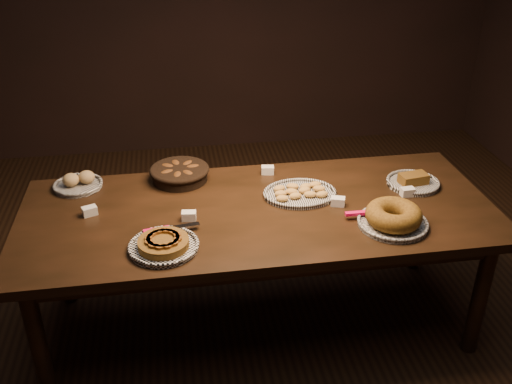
{
  "coord_description": "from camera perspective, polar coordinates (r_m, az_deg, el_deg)",
  "views": [
    {
      "loc": [
        -0.4,
        -2.46,
        2.21
      ],
      "look_at": [
        -0.01,
        0.05,
        0.82
      ],
      "focal_mm": 40.0,
      "sensor_mm": 36.0,
      "label": 1
    }
  ],
  "objects": [
    {
      "name": "bread_roll_plate",
      "position": [
        3.22,
        -17.34,
        0.9
      ],
      "size": [
        0.26,
        0.26,
        0.08
      ],
      "rotation": [
        0.0,
        0.0,
        -0.37
      ],
      "color": "white",
      "rests_on": "buffet_table"
    },
    {
      "name": "apple_tart_plate",
      "position": [
        2.61,
        -9.22,
        -5.19
      ],
      "size": [
        0.33,
        0.33,
        0.06
      ],
      "rotation": [
        0.0,
        0.0,
        -0.23
      ],
      "color": "white",
      "rests_on": "buffet_table"
    },
    {
      "name": "ground",
      "position": [
        3.33,
        0.24,
        -12.88
      ],
      "size": [
        5.0,
        5.0,
        0.0
      ],
      "primitive_type": "plane",
      "color": "black",
      "rests_on": "ground"
    },
    {
      "name": "tent_cards",
      "position": [
        2.94,
        0.5,
        -0.52
      ],
      "size": [
        1.71,
        0.49,
        0.04
      ],
      "color": "white",
      "rests_on": "buffet_table"
    },
    {
      "name": "bundt_cake_plate",
      "position": [
        2.81,
        13.55,
        -2.48
      ],
      "size": [
        0.39,
        0.36,
        0.11
      ],
      "rotation": [
        0.0,
        0.0,
        -0.43
      ],
      "color": "black",
      "rests_on": "buffet_table"
    },
    {
      "name": "buffet_table",
      "position": [
        2.92,
        0.27,
        -2.93
      ],
      "size": [
        2.4,
        1.0,
        0.75
      ],
      "color": "black",
      "rests_on": "ground"
    },
    {
      "name": "loaf_plate",
      "position": [
        3.22,
        15.42,
        1.0
      ],
      "size": [
        0.29,
        0.29,
        0.07
      ],
      "rotation": [
        0.0,
        0.0,
        0.15
      ],
      "color": "black",
      "rests_on": "buffet_table"
    },
    {
      "name": "madeleine_platter",
      "position": [
        3.0,
        4.41,
        -0.07
      ],
      "size": [
        0.38,
        0.31,
        0.04
      ],
      "rotation": [
        0.0,
        0.0,
        0.42
      ],
      "color": "black",
      "rests_on": "buffet_table"
    },
    {
      "name": "croissant_basket",
      "position": [
        3.17,
        -7.64,
        1.96
      ],
      "size": [
        0.36,
        0.36,
        0.08
      ],
      "rotation": [
        0.0,
        0.0,
        0.21
      ],
      "color": "black",
      "rests_on": "buffet_table"
    }
  ]
}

